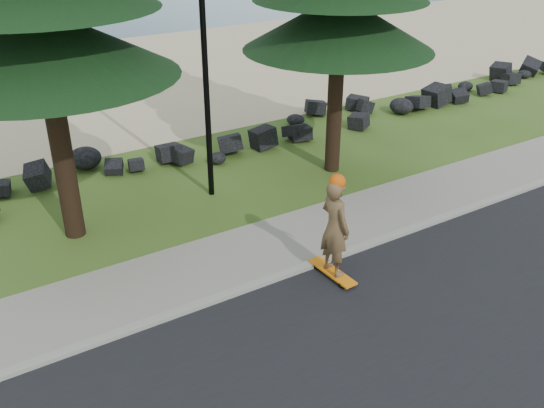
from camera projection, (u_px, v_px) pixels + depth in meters
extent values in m
plane|color=#355019|center=(280.00, 250.00, 12.94)|extent=(160.00, 160.00, 0.00)
cube|color=black|center=(434.00, 376.00, 9.54)|extent=(160.00, 7.00, 0.02)
cube|color=gray|center=(304.00, 268.00, 12.24)|extent=(160.00, 0.20, 0.10)
cube|color=gray|center=(275.00, 244.00, 13.07)|extent=(160.00, 2.00, 0.08)
cube|color=tan|center=(81.00, 86.00, 23.85)|extent=(160.00, 15.00, 0.01)
cylinder|color=black|center=(203.00, 33.00, 13.51)|extent=(0.14, 0.14, 8.00)
cube|color=orange|center=(332.00, 272.00, 11.99)|extent=(0.34, 1.20, 0.04)
imported|color=brown|center=(335.00, 227.00, 11.52)|extent=(0.50, 0.74, 1.99)
sphere|color=#D44E0B|center=(337.00, 182.00, 11.09)|extent=(0.32, 0.32, 0.32)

